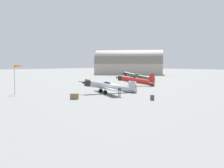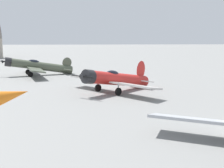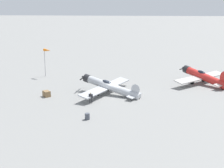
% 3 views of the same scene
% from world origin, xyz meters
% --- Properties ---
extents(airplane_mid_apron, '(9.75, 10.43, 3.28)m').
position_xyz_m(airplane_mid_apron, '(-7.60, 16.05, 1.42)').
color(airplane_mid_apron, red).
rests_on(airplane_mid_apron, ground_plane).
extents(airplane_far_line, '(11.76, 13.06, 2.98)m').
position_xyz_m(airplane_far_line, '(-18.69, 31.20, 1.45)').
color(airplane_far_line, '#4C5442').
rests_on(airplane_far_line, ground_plane).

